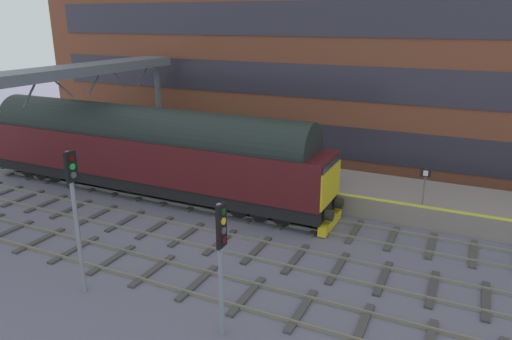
# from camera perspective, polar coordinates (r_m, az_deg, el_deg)

# --- Properties ---
(ground_plane) EXTENTS (140.00, 140.00, 0.00)m
(ground_plane) POSITION_cam_1_polar(r_m,az_deg,el_deg) (22.30, 1.90, -5.67)
(ground_plane) COLOR slate
(ground_plane) RESTS_ON ground
(track_main) EXTENTS (2.50, 60.00, 0.15)m
(track_main) POSITION_cam_1_polar(r_m,az_deg,el_deg) (22.28, 1.90, -5.54)
(track_main) COLOR gray
(track_main) RESTS_ON ground
(track_adjacent_west) EXTENTS (2.50, 60.00, 0.15)m
(track_adjacent_west) POSITION_cam_1_polar(r_m,az_deg,el_deg) (19.49, -2.16, -9.12)
(track_adjacent_west) COLOR gray
(track_adjacent_west) RESTS_ON ground
(track_adjacent_far_west) EXTENTS (2.50, 60.00, 0.15)m
(track_adjacent_far_west) POSITION_cam_1_polar(r_m,az_deg,el_deg) (17.15, -7.08, -13.30)
(track_adjacent_far_west) COLOR gray
(track_adjacent_far_west) RESTS_ON ground
(station_platform) EXTENTS (4.00, 44.00, 1.01)m
(station_platform) POSITION_cam_1_polar(r_m,az_deg,el_deg) (25.24, 5.19, -1.67)
(station_platform) COLOR gray
(station_platform) RESTS_ON ground
(station_building) EXTENTS (5.47, 42.40, 17.42)m
(station_building) POSITION_cam_1_polar(r_m,az_deg,el_deg) (30.39, 10.06, 17.22)
(station_building) COLOR brown
(station_building) RESTS_ON ground
(diesel_locomotive) EXTENTS (2.74, 20.34, 4.68)m
(diesel_locomotive) POSITION_cam_1_polar(r_m,az_deg,el_deg) (25.06, -13.31, 2.54)
(diesel_locomotive) COLOR black
(diesel_locomotive) RESTS_ON ground
(signal_post_mid) EXTENTS (0.44, 0.22, 4.14)m
(signal_post_mid) POSITION_cam_1_polar(r_m,az_deg,el_deg) (13.32, -4.23, -9.83)
(signal_post_mid) COLOR gray
(signal_post_mid) RESTS_ON ground
(signal_post_far) EXTENTS (0.44, 0.22, 4.96)m
(signal_post_far) POSITION_cam_1_polar(r_m,az_deg,el_deg) (16.26, -21.02, -4.01)
(signal_post_far) COLOR gray
(signal_post_far) RESTS_ON ground
(platform_number_sign) EXTENTS (0.10, 0.44, 1.65)m
(platform_number_sign) POSITION_cam_1_polar(r_m,az_deg,el_deg) (21.94, 19.71, -1.24)
(platform_number_sign) COLOR slate
(platform_number_sign) RESTS_ON station_platform
(waiting_passenger) EXTENTS (0.39, 0.50, 1.64)m
(waiting_passenger) POSITION_cam_1_polar(r_m,az_deg,el_deg) (23.79, 9.27, 0.74)
(waiting_passenger) COLOR #302739
(waiting_passenger) RESTS_ON station_platform
(overhead_footbridge) EXTENTS (15.81, 2.00, 6.57)m
(overhead_footbridge) POSITION_cam_1_polar(r_m,az_deg,el_deg) (26.15, -22.28, 10.22)
(overhead_footbridge) COLOR slate
(overhead_footbridge) RESTS_ON ground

